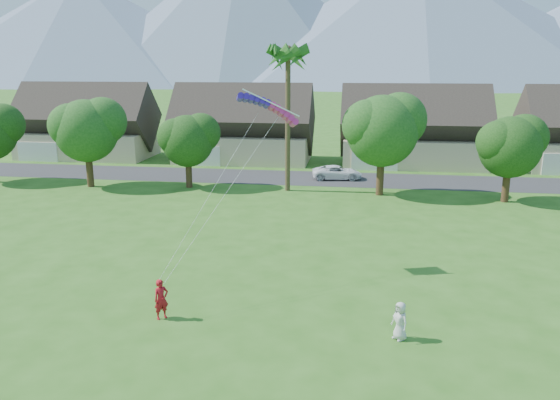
% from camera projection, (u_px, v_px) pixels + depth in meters
% --- Properties ---
extents(ground, '(500.00, 500.00, 0.00)m').
position_uv_depth(ground, '(242.00, 361.00, 20.66)').
color(ground, '#2D6019').
rests_on(ground, ground).
extents(street, '(90.00, 7.00, 0.01)m').
position_uv_depth(street, '(315.00, 178.00, 53.29)').
color(street, '#2D2D30').
rests_on(street, ground).
extents(kite_flyer, '(0.78, 0.77, 1.81)m').
position_uv_depth(kite_flyer, '(161.00, 299.00, 23.89)').
color(kite_flyer, '#AD131C').
rests_on(kite_flyer, ground).
extents(watcher, '(0.90, 0.93, 1.61)m').
position_uv_depth(watcher, '(400.00, 321.00, 22.09)').
color(watcher, beige).
rests_on(watcher, ground).
extents(parked_car, '(5.02, 2.76, 1.33)m').
position_uv_depth(parked_car, '(337.00, 172.00, 52.84)').
color(parked_car, white).
rests_on(parked_car, ground).
extents(mountain_ridge, '(540.00, 240.00, 70.00)m').
position_uv_depth(mountain_ridge, '(376.00, 24.00, 261.67)').
color(mountain_ridge, slate).
rests_on(mountain_ridge, ground).
extents(houses_row, '(72.75, 8.19, 8.86)m').
position_uv_depth(houses_row, '(327.00, 132.00, 61.02)').
color(houses_row, beige).
rests_on(houses_row, ground).
extents(tree_row, '(62.27, 6.67, 8.45)m').
position_uv_depth(tree_row, '(297.00, 136.00, 46.42)').
color(tree_row, '#47301C').
rests_on(tree_row, ground).
extents(fan_palm, '(3.00, 3.00, 13.80)m').
position_uv_depth(fan_palm, '(288.00, 53.00, 45.41)').
color(fan_palm, '#4C3D26').
rests_on(fan_palm, ground).
extents(parafoil_kite, '(3.52, 1.27, 0.50)m').
position_uv_depth(parafoil_kite, '(270.00, 105.00, 28.49)').
color(parafoil_kite, '#3516A8').
rests_on(parafoil_kite, ground).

